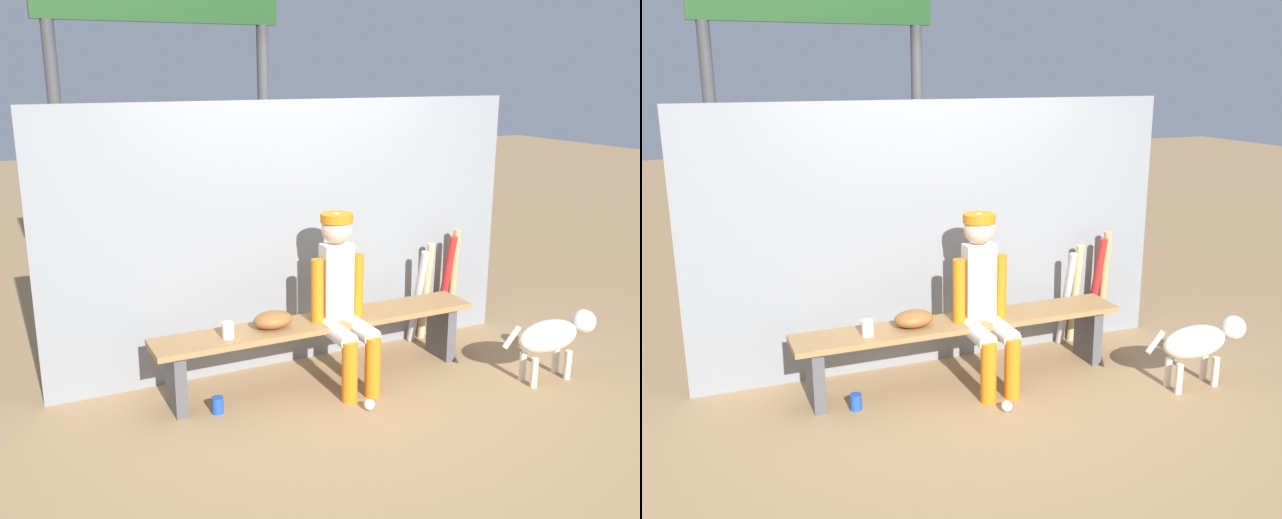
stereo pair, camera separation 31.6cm
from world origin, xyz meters
The scene contains 14 objects.
ground_plane centered at (0.00, 0.00, 0.00)m, with size 30.00×30.00×0.00m, color #9E7A51.
chainlink_fence centered at (0.00, 0.45, 1.00)m, with size 3.72×0.03×2.00m, color gray.
dugout_bench centered at (0.00, 0.00, 0.37)m, with size 2.42×0.36×0.47m.
player_seated centered at (0.13, -0.11, 0.67)m, with size 0.41×0.55×1.24m.
baseball_glove centered at (-0.36, 0.00, 0.53)m, with size 0.28×0.20×0.12m, color brown.
bat_aluminum_silver centered at (1.03, 0.29, 0.41)m, with size 0.06×0.06×0.82m, color #B7B7BC.
bat_wood_natural centered at (1.15, 0.35, 0.42)m, with size 0.06×0.06×0.84m, color tan.
bat_aluminum_red centered at (1.32, 0.32, 0.45)m, with size 0.06×0.06×0.90m, color #B22323.
bat_wood_tan centered at (1.40, 0.33, 0.47)m, with size 0.06×0.06×0.94m, color tan.
baseball centered at (0.10, -0.55, 0.04)m, with size 0.07×0.07×0.07m, color white.
cup_on_ground centered at (-0.83, -0.15, 0.06)m, with size 0.08×0.08×0.11m, color #1E47AD.
cup_on_bench centered at (-0.70, -0.04, 0.53)m, with size 0.08×0.08×0.11m, color silver.
scoreboard centered at (-0.58, 1.54, 2.53)m, with size 2.22×0.27×3.61m.
dog centered at (1.55, -0.71, 0.34)m, with size 0.84×0.20×0.49m.
Camera 1 is at (-2.06, -4.25, 2.20)m, focal length 39.31 mm.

